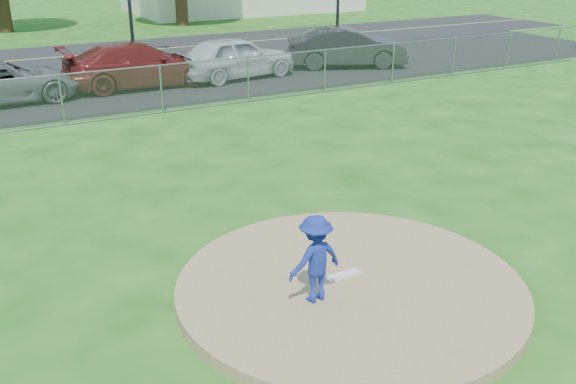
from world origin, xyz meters
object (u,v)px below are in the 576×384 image
object	(u,v)px
pitcher	(315,259)
parked_car_darkred	(139,65)
parked_car_pearl	(235,57)
parked_car_charcoal	(347,47)
parked_car_gray	(1,82)

from	to	relation	value
pitcher	parked_car_darkred	distance (m)	16.32
parked_car_pearl	parked_car_charcoal	size ratio (longest dim) A/B	0.97
parked_car_gray	parked_car_charcoal	world-z (taller)	parked_car_charcoal
pitcher	parked_car_gray	bearing A→B (deg)	-86.50
pitcher	parked_car_pearl	distance (m)	16.95
parked_car_charcoal	parked_car_pearl	bearing A→B (deg)	112.01
parked_car_darkred	parked_car_charcoal	bearing A→B (deg)	-91.42
parked_car_gray	parked_car_charcoal	bearing A→B (deg)	-94.19
pitcher	parked_car_pearl	size ratio (longest dim) A/B	0.28
parked_car_darkred	pitcher	bearing A→B (deg)	173.22
pitcher	parked_car_pearl	world-z (taller)	parked_car_pearl
parked_car_gray	parked_car_darkred	distance (m)	4.74
pitcher	parked_car_gray	xyz separation A→B (m)	(-2.47, 15.95, -0.16)
parked_car_gray	parked_car_pearl	bearing A→B (deg)	-93.96
parked_car_darkred	parked_car_charcoal	size ratio (longest dim) A/B	1.12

